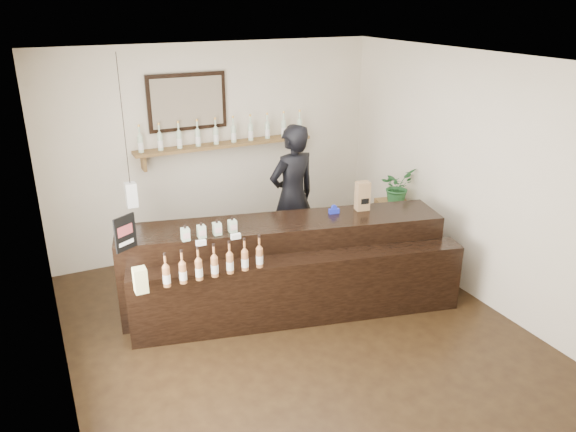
# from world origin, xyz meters

# --- Properties ---
(ground) EXTENTS (5.00, 5.00, 0.00)m
(ground) POSITION_xyz_m (0.00, 0.00, 0.00)
(ground) COLOR black
(ground) RESTS_ON ground
(room_shell) EXTENTS (5.00, 5.00, 5.00)m
(room_shell) POSITION_xyz_m (0.00, 0.00, 1.70)
(room_shell) COLOR beige
(room_shell) RESTS_ON ground
(back_wall_decor) EXTENTS (2.66, 0.96, 1.69)m
(back_wall_decor) POSITION_xyz_m (-0.16, 2.37, 1.76)
(back_wall_decor) COLOR brown
(back_wall_decor) RESTS_ON ground
(counter) EXTENTS (3.65, 1.73, 1.17)m
(counter) POSITION_xyz_m (0.15, 0.57, 0.47)
(counter) COLOR black
(counter) RESTS_ON ground
(promo_sign) EXTENTS (0.23, 0.15, 0.35)m
(promo_sign) POSITION_xyz_m (-1.54, 0.69, 1.18)
(promo_sign) COLOR black
(promo_sign) RESTS_ON counter
(paper_bag) EXTENTS (0.17, 0.14, 0.34)m
(paper_bag) POSITION_xyz_m (1.15, 0.63, 1.18)
(paper_bag) COLOR olive
(paper_bag) RESTS_ON counter
(tape_dispenser) EXTENTS (0.12, 0.06, 0.10)m
(tape_dispenser) POSITION_xyz_m (0.79, 0.66, 1.05)
(tape_dispenser) COLOR #1825AD
(tape_dispenser) RESTS_ON counter
(side_cabinet) EXTENTS (0.49, 0.61, 0.78)m
(side_cabinet) POSITION_xyz_m (2.00, 1.12, 0.39)
(side_cabinet) COLOR brown
(side_cabinet) RESTS_ON ground
(potted_plant) EXTENTS (0.53, 0.50, 0.47)m
(potted_plant) POSITION_xyz_m (2.00, 1.12, 1.02)
(potted_plant) COLOR #27622F
(potted_plant) RESTS_ON side_cabinet
(shopkeeper) EXTENTS (0.86, 0.65, 2.12)m
(shopkeeper) POSITION_xyz_m (0.69, 1.55, 1.06)
(shopkeeper) COLOR black
(shopkeeper) RESTS_ON ground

